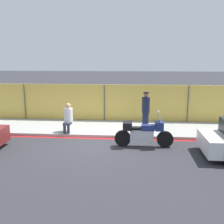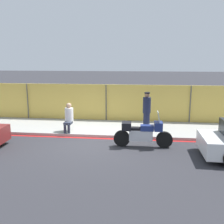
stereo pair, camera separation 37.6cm
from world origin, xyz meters
name	(u,v)px [view 1 (the left image)]	position (x,y,z in m)	size (l,w,h in m)	color
ground_plane	(94,144)	(0.00, 0.00, 0.00)	(120.00, 120.00, 0.00)	#2D2D33
sidewalk	(101,128)	(0.00, 2.36, 0.06)	(33.34, 2.89, 0.13)	#9E9E99
curb_paint_stripe	(97,138)	(0.00, 0.83, 0.00)	(33.34, 0.18, 0.01)	red
storefront_fence	(105,103)	(0.00, 3.90, 1.05)	(31.67, 0.17, 2.09)	gold
motorcycle	(143,132)	(1.99, -0.08, 0.59)	(2.35, 0.51, 1.46)	black
officer_standing	(146,110)	(2.19, 2.40, 1.03)	(0.38, 0.38, 1.76)	#191E38
person_seated_on_curb	(68,116)	(-1.42, 1.39, 0.87)	(0.39, 0.69, 1.34)	#2D3342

